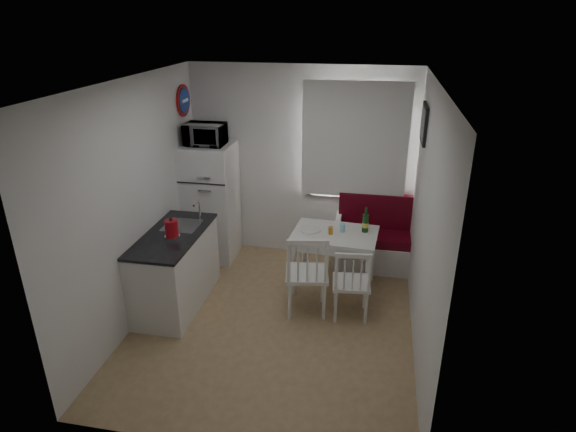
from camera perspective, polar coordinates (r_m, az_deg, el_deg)
name	(u,v)px	position (r m, az deg, el deg)	size (l,w,h in m)	color
floor	(275,321)	(5.51, -1.61, -12.30)	(3.00, 3.50, 0.02)	#967850
ceiling	(271,82)	(4.53, -1.98, 15.57)	(3.00, 3.50, 0.02)	white
wall_back	(301,164)	(6.50, 1.58, 6.14)	(3.00, 0.02, 2.60)	white
wall_front	(218,311)	(3.39, -8.29, -11.10)	(3.00, 0.02, 2.60)	white
wall_left	(136,204)	(5.39, -17.56, 1.40)	(0.02, 3.50, 2.60)	white
wall_right	(425,225)	(4.80, 15.98, -1.07)	(0.02, 3.50, 2.60)	white
window	(355,144)	(6.31, 7.92, 8.48)	(1.22, 0.06, 1.47)	white
curtain	(355,141)	(6.23, 7.90, 8.77)	(1.35, 0.02, 1.50)	white
kitchen_counter	(176,269)	(5.74, -13.17, -6.08)	(0.62, 1.32, 1.16)	white
wall_sign	(184,100)	(6.42, -12.22, 13.24)	(0.40, 0.40, 0.03)	navy
picture_frame	(424,123)	(5.62, 15.79, 10.51)	(0.04, 0.52, 0.42)	black
bench	(385,245)	(6.56, 11.46, -3.35)	(1.36, 0.52, 0.97)	white
dining_table	(335,239)	(5.83, 5.56, -2.74)	(1.05, 0.77, 0.75)	white
chair_left	(306,267)	(5.28, 2.10, -6.11)	(0.54, 0.52, 0.54)	white
chair_right	(351,277)	(5.29, 7.51, -7.24)	(0.45, 0.43, 0.47)	white
fridge	(211,202)	(6.62, -9.10, 1.66)	(0.64, 0.64, 1.61)	white
microwave	(205,134)	(6.30, -9.79, 9.52)	(0.50, 0.34, 0.28)	white
kettle	(172,228)	(5.39, -13.63, -1.44)	(0.17, 0.17, 0.23)	#AB0D16
wine_bottle	(366,220)	(5.80, 9.19, -0.45)	(0.08, 0.08, 0.31)	#154218
drinking_glass_orange	(331,231)	(5.73, 5.07, -1.73)	(0.06, 0.06, 0.09)	#C68121
drinking_glass_blue	(342,228)	(5.81, 6.45, -1.37)	(0.06, 0.06, 0.11)	#91E4F7
plate	(311,229)	(5.83, 2.69, -1.60)	(0.25, 0.25, 0.02)	white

